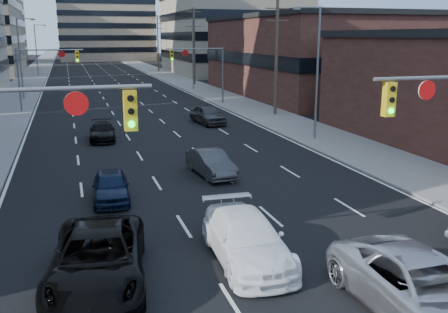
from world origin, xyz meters
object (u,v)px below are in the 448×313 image
object	(u,v)px
white_van	(247,239)
sedan_blue	(111,186)
silver_suv	(423,288)
black_pickup	(98,259)

from	to	relation	value
white_van	sedan_blue	xyz separation A→B (m)	(-3.66, 7.52, -0.10)
white_van	silver_suv	xyz separation A→B (m)	(3.19, -4.52, 0.06)
black_pickup	white_van	xyz separation A→B (m)	(4.68, 0.22, -0.06)
black_pickup	silver_suv	size ratio (longest dim) A/B	0.99
white_van	sedan_blue	size ratio (longest dim) A/B	1.35
black_pickup	sedan_blue	bearing A→B (deg)	90.23
white_van	silver_suv	distance (m)	5.53
black_pickup	sedan_blue	size ratio (longest dim) A/B	1.51
black_pickup	white_van	world-z (taller)	black_pickup
silver_suv	sedan_blue	distance (m)	13.85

